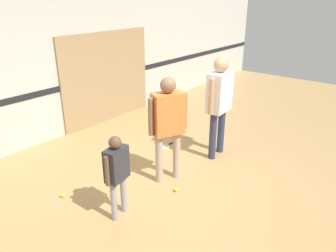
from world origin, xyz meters
name	(u,v)px	position (x,y,z in m)	size (l,w,h in m)	color
ground_plane	(176,180)	(0.00, 0.00, 0.00)	(16.00, 16.00, 0.00)	tan
wall_back	(58,60)	(0.00, 3.01, 1.60)	(16.00, 0.07, 3.20)	beige
wall_panel	(107,77)	(1.17, 2.95, 1.03)	(2.50, 0.05, 2.06)	#9E7F56
person_instructor	(168,119)	(-0.05, 0.12, 1.06)	(0.60, 0.44, 1.71)	tan
person_student_left	(117,168)	(-1.21, 0.04, 0.74)	(0.45, 0.24, 1.19)	gray
person_student_right	(219,97)	(1.19, -0.03, 1.14)	(0.70, 0.32, 1.84)	#2D334C
racket_spare_on_floor	(164,147)	(0.81, 0.94, 0.01)	(0.53, 0.31, 0.03)	#C6D838
tennis_ball_near_instructor	(176,190)	(-0.27, -0.22, 0.03)	(0.07, 0.07, 0.07)	#CCE038
tennis_ball_by_spare_racket	(160,150)	(0.62, 0.88, 0.03)	(0.07, 0.07, 0.07)	#CCE038
tennis_ball_stray_left	(214,143)	(1.54, 0.23, 0.03)	(0.07, 0.07, 0.07)	#CCE038
tennis_ball_stray_right	(63,195)	(-1.47, 1.01, 0.03)	(0.07, 0.07, 0.07)	#CCE038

